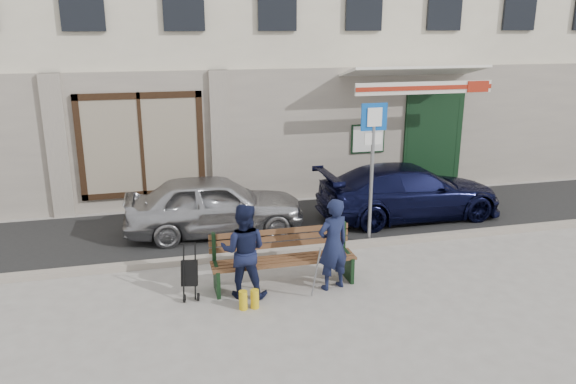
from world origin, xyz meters
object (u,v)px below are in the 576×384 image
object	(u,v)px
bench	(281,260)
woman	(244,251)
stroller	(190,274)
car_silver	(215,205)
car_navy	(409,191)
parking_sign	(373,151)
man	(333,244)

from	to	relation	value
bench	woman	bearing A→B (deg)	-162.43
stroller	car_silver	bearing A→B (deg)	87.73
car_silver	bench	distance (m)	2.84
bench	car_navy	bearing A→B (deg)	36.85
parking_sign	man	size ratio (longest dim) A/B	1.81
car_silver	parking_sign	bearing A→B (deg)	-112.45
car_navy	bench	distance (m)	4.50
parking_sign	stroller	size ratio (longest dim) A/B	3.17
car_navy	bench	world-z (taller)	car_navy
car_navy	man	xyz separation A→B (m)	(-2.80, -3.00, 0.17)
man	stroller	size ratio (longest dim) A/B	1.75
parking_sign	woman	bearing A→B (deg)	-151.22
parking_sign	bench	xyz separation A→B (m)	(-2.14, -1.42, -1.42)
woman	car_silver	bearing A→B (deg)	-68.62
stroller	man	bearing A→B (deg)	6.58
car_navy	man	bearing A→B (deg)	136.01
parking_sign	man	distance (m)	2.45
parking_sign	stroller	distance (m)	4.20
car_silver	man	world-z (taller)	man
car_silver	car_navy	distance (m)	4.36
car_silver	woman	world-z (taller)	woman
bench	stroller	world-z (taller)	bench
car_silver	parking_sign	distance (m)	3.42
car_silver	car_navy	xyz separation A→B (m)	(4.36, -0.03, -0.02)
car_navy	woman	world-z (taller)	woman
bench	car_silver	bearing A→B (deg)	105.59
car_silver	stroller	distance (m)	2.89
car_navy	bench	bearing A→B (deg)	125.95
car_silver	stroller	xyz separation A→B (m)	(-0.74, -2.78, -0.24)
stroller	woman	bearing A→B (deg)	2.42
car_silver	stroller	world-z (taller)	car_silver
man	bench	bearing A→B (deg)	-36.46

